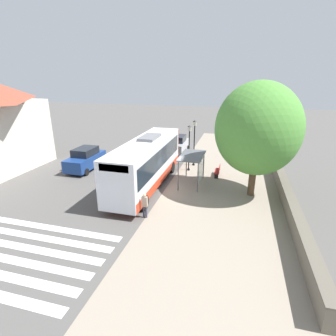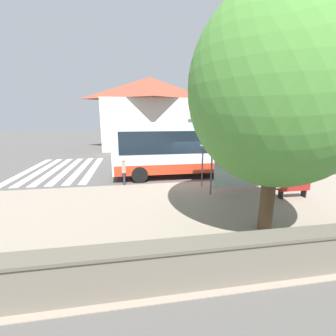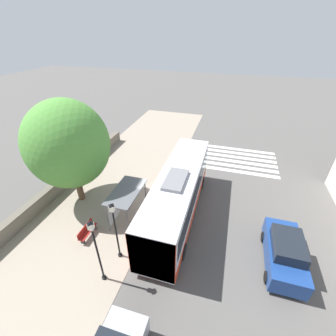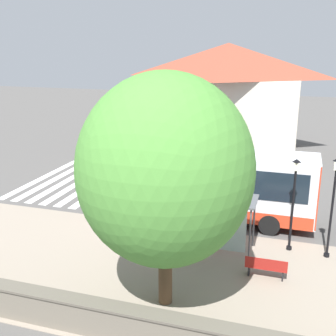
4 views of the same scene
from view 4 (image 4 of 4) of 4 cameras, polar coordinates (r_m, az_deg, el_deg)
The scene contains 13 objects.
ground_plane at distance 21.09m, azimuth 2.72°, elevation -8.11°, with size 120.00×120.00×0.00m, color #514F4C.
sidewalk_plaza at distance 17.25m, azimuth -1.24°, elevation -14.00°, with size 9.00×44.00×0.02m.
crosswalk_stripes at distance 28.78m, azimuth -12.58°, elevation -1.70°, with size 9.00×5.25×0.01m.
stone_wall at distance 13.79m, azimuth -6.99°, elevation -20.00°, with size 0.60×20.00×1.14m.
background_building at distance 36.27m, azimuth 7.97°, elevation 9.61°, with size 8.10×12.40×8.89m.
bus at distance 21.70m, azimuth 5.14°, elevation -1.83°, with size 2.59×10.96×3.84m.
bus_shelter at distance 18.25m, azimuth 6.55°, elevation -5.25°, with size 1.78×3.39×2.43m.
pedestrian at distance 22.14m, azimuth -8.04°, elevation -4.39°, with size 0.34×0.22×1.62m.
bench at distance 17.11m, azimuth 13.13°, elevation -12.94°, with size 0.40×1.61×0.88m.
street_lamp_near at distance 18.77m, azimuth 16.64°, elevation -3.81°, with size 0.28×0.28×4.17m.
street_lamp_far at distance 18.61m, azimuth 21.45°, elevation -4.05°, with size 0.28×0.28×4.39m.
shade_tree at distance 13.50m, azimuth -0.40°, elevation -0.34°, with size 5.74×5.74×8.02m.
parked_car_far_lane at distance 28.13m, azimuth 12.40°, elevation -0.02°, with size 2.01×4.42×2.03m.
Camera 4 is at (-18.58, -4.82, 8.73)m, focal length 45.00 mm.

